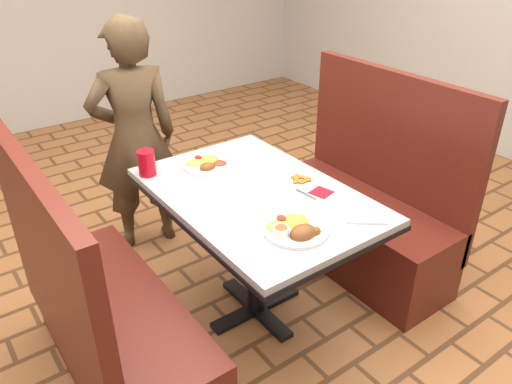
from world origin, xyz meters
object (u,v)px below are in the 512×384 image
at_px(dining_table, 256,209).
at_px(diner_person, 135,138).
at_px(red_tumbler, 147,163).
at_px(booth_bench_left, 109,327).
at_px(plantain_plate, 301,180).
at_px(near_dinner_plate, 295,226).
at_px(booth_bench_right, 363,215).
at_px(far_dinner_plate, 207,162).

relative_size(dining_table, diner_person, 0.83).
bearing_deg(red_tumbler, booth_bench_left, -133.88).
height_order(plantain_plate, red_tumbler, red_tumbler).
bearing_deg(near_dinner_plate, booth_bench_right, 23.48).
bearing_deg(far_dinner_plate, booth_bench_left, -153.23).
bearing_deg(booth_bench_right, diner_person, 134.09).
relative_size(booth_bench_left, diner_person, 0.82).
distance_m(near_dinner_plate, plantain_plate, 0.46).
distance_m(dining_table, booth_bench_left, 0.86).
height_order(booth_bench_right, diner_person, diner_person).
distance_m(diner_person, red_tumbler, 0.56).
relative_size(booth_bench_left, far_dinner_plate, 4.62).
xyz_separation_m(diner_person, near_dinner_plate, (0.11, -1.39, 0.05)).
bearing_deg(dining_table, diner_person, 100.00).
distance_m(booth_bench_right, near_dinner_plate, 1.05).
bearing_deg(booth_bench_left, near_dinner_plate, -27.50).
relative_size(diner_person, red_tumbler, 11.05).
distance_m(dining_table, far_dinner_plate, 0.40).
relative_size(booth_bench_left, booth_bench_right, 1.00).
distance_m(dining_table, diner_person, 1.03).
xyz_separation_m(near_dinner_plate, plantain_plate, (0.31, 0.33, -0.02)).
bearing_deg(red_tumbler, booth_bench_right, -22.78).
bearing_deg(diner_person, far_dinner_plate, 114.17).
bearing_deg(near_dinner_plate, plantain_plate, 46.24).
bearing_deg(near_dinner_plate, booth_bench_left, 152.50).
relative_size(dining_table, far_dinner_plate, 4.67).
distance_m(far_dinner_plate, plantain_plate, 0.52).
relative_size(booth_bench_right, near_dinner_plate, 4.30).
height_order(dining_table, diner_person, diner_person).
bearing_deg(near_dinner_plate, far_dinner_plate, 87.66).
distance_m(diner_person, far_dinner_plate, 0.64).
height_order(booth_bench_left, diner_person, diner_person).
relative_size(dining_table, near_dinner_plate, 4.34).
distance_m(plantain_plate, red_tumbler, 0.79).
xyz_separation_m(diner_person, far_dinner_plate, (0.14, -0.63, 0.04)).
height_order(booth_bench_right, red_tumbler, booth_bench_right).
xyz_separation_m(dining_table, diner_person, (-0.18, 1.01, 0.08)).
bearing_deg(dining_table, booth_bench_right, 0.00).
relative_size(dining_table, booth_bench_right, 1.01).
relative_size(booth_bench_right, plantain_plate, 7.53).
distance_m(booth_bench_left, red_tumbler, 0.82).
distance_m(booth_bench_right, far_dinner_plate, 1.02).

